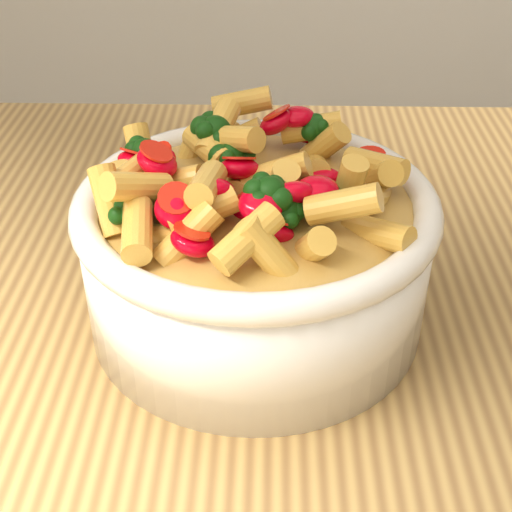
{
  "coord_description": "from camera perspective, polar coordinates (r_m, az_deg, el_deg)",
  "views": [
    {
      "loc": [
        0.03,
        -0.4,
        1.23
      ],
      "look_at": [
        0.02,
        0.01,
        0.95
      ],
      "focal_mm": 50.0,
      "sensor_mm": 36.0,
      "label": 1
    }
  ],
  "objects": [
    {
      "name": "table",
      "position": [
        0.59,
        -1.62,
        -12.82
      ],
      "size": [
        1.2,
        0.8,
        0.9
      ],
      "color": "tan",
      "rests_on": "ground"
    },
    {
      "name": "serving_bowl",
      "position": [
        0.49,
        0.0,
        0.12
      ],
      "size": [
        0.24,
        0.24,
        0.11
      ],
      "color": "white",
      "rests_on": "table"
    },
    {
      "name": "pasta_salad",
      "position": [
        0.46,
        -0.0,
        6.82
      ],
      "size": [
        0.19,
        0.19,
        0.04
      ],
      "color": "#F6C54D",
      "rests_on": "serving_bowl"
    }
  ]
}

